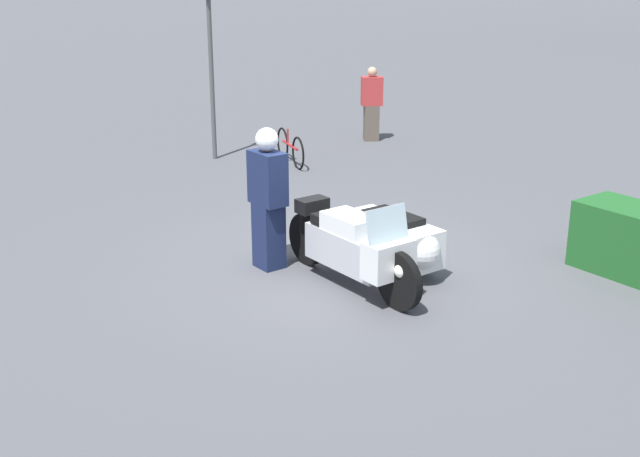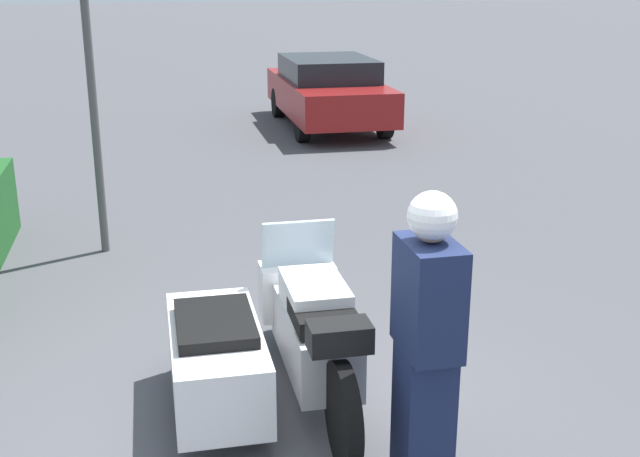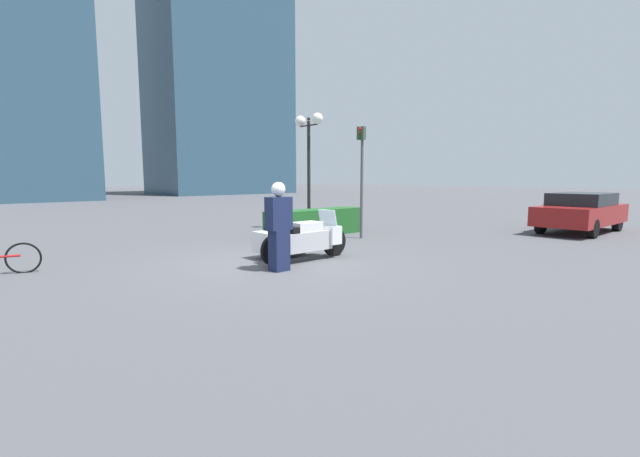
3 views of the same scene
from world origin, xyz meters
The scene contains 9 objects.
ground_plane centered at (0.00, 0.00, 0.00)m, with size 160.00×160.00×0.00m, color #4C4C51.
police_motorcycle centered at (0.78, 0.15, 0.48)m, with size 2.51×1.36×1.17m.
officer_rider centered at (-0.38, -0.69, 0.98)m, with size 0.51×0.31×1.86m.
hedge_bush_curbside centered at (3.74, 2.90, 0.44)m, with size 3.70×0.78×0.88m, color #1E5623.
twin_lamp_post centered at (4.47, 4.09, 3.35)m, with size 0.39×1.34×4.19m.
traffic_light_near centered at (4.40, 1.44, 2.30)m, with size 0.22×0.28×3.52m.
parked_car_background centered at (11.36, -2.71, 0.75)m, with size 4.45×1.83×1.40m.
office_building_main centered at (-0.76, 35.57, 15.90)m, with size 10.89×9.87×31.79m, color #2D4C60.
office_building_side centered at (19.81, 38.55, 12.12)m, with size 15.08×9.65×24.24m, color #2D4C60.
Camera 3 is at (-5.60, -7.87, 1.96)m, focal length 24.00 mm.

